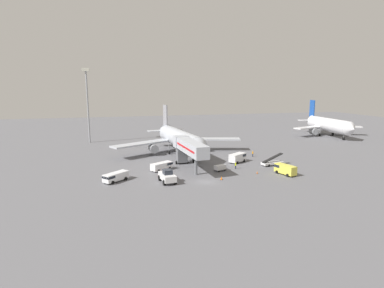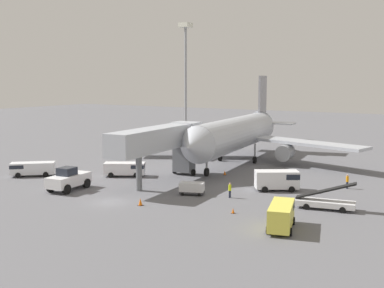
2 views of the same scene
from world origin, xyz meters
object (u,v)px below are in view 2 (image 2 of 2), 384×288
at_px(belt_loader_truck, 325,202).
at_px(service_van_near_right, 32,168).
at_px(pushback_tug, 69,179).
at_px(baggage_cart_rear_right, 192,188).
at_px(ground_crew_worker_foreground, 230,190).
at_px(service_van_far_center, 126,168).
at_px(apron_light_mast, 186,58).
at_px(safety_cone_bravo, 233,211).
at_px(airplane_at_gate, 237,134).
at_px(ground_crew_worker_midground, 347,181).
at_px(jet_bridge, 162,141).
at_px(safety_cone_alpha, 140,202).
at_px(service_van_mid_left, 281,214).
at_px(safety_cone_charlie, 225,173).
at_px(service_van_rear_left, 278,179).

xyz_separation_m(belt_loader_truck, service_van_near_right, (-37.55, -4.17, 0.31)).
height_order(pushback_tug, service_van_near_right, pushback_tug).
bearing_deg(baggage_cart_rear_right, ground_crew_worker_foreground, 12.73).
distance_m(service_van_far_center, ground_crew_worker_foreground, 17.17).
bearing_deg(ground_crew_worker_foreground, apron_light_mast, 127.13).
height_order(belt_loader_truck, safety_cone_bravo, belt_loader_truck).
relative_size(airplane_at_gate, ground_crew_worker_midground, 23.14).
bearing_deg(ground_crew_worker_midground, service_van_far_center, -163.25).
xyz_separation_m(jet_bridge, service_van_far_center, (-6.19, 0.42, -4.13)).
relative_size(ground_crew_worker_foreground, apron_light_mast, 0.07).
height_order(belt_loader_truck, safety_cone_alpha, belt_loader_truck).
distance_m(airplane_at_gate, safety_cone_alpha, 28.05).
relative_size(service_van_mid_left, ground_crew_worker_midground, 3.21).
bearing_deg(ground_crew_worker_midground, safety_cone_charlie, -178.60).
xyz_separation_m(pushback_tug, belt_loader_truck, (27.42, 7.35, -0.51)).
xyz_separation_m(service_van_near_right, safety_cone_alpha, (21.31, -4.24, -0.70)).
height_order(safety_cone_alpha, safety_cone_charlie, safety_cone_alpha).
relative_size(belt_loader_truck, apron_light_mast, 0.23).
distance_m(service_van_near_right, safety_cone_charlie, 25.49).
relative_size(service_van_rear_left, service_van_far_center, 0.95).
height_order(airplane_at_gate, service_van_near_right, airplane_at_gate).
bearing_deg(safety_cone_alpha, service_van_near_right, 168.74).
bearing_deg(jet_bridge, ground_crew_worker_foreground, -14.02).
relative_size(airplane_at_gate, jet_bridge, 2.22).
bearing_deg(service_van_mid_left, ground_crew_worker_midground, 86.80).
bearing_deg(safety_cone_bravo, apron_light_mast, 126.47).
height_order(belt_loader_truck, ground_crew_worker_midground, belt_loader_truck).
height_order(airplane_at_gate, belt_loader_truck, airplane_at_gate).
relative_size(service_van_rear_left, ground_crew_worker_midground, 3.12).
bearing_deg(service_van_far_center, service_van_mid_left, -22.01).
distance_m(belt_loader_truck, service_van_mid_left, 8.22).
bearing_deg(airplane_at_gate, jet_bridge, -94.90).
distance_m(belt_loader_truck, safety_cone_alpha, 18.29).
xyz_separation_m(belt_loader_truck, ground_crew_worker_midground, (-0.39, 10.19, 0.15)).
relative_size(belt_loader_truck, ground_crew_worker_foreground, 3.56).
distance_m(pushback_tug, belt_loader_truck, 28.39).
bearing_deg(safety_cone_alpha, jet_bridge, 113.65).
bearing_deg(service_van_mid_left, safety_cone_bravo, 160.11).
bearing_deg(ground_crew_worker_midground, safety_cone_alpha, -130.42).
bearing_deg(service_van_mid_left, airplane_at_gate, 123.14).
bearing_deg(safety_cone_alpha, service_van_mid_left, 1.26).
bearing_deg(service_van_near_right, apron_light_mast, 98.63).
relative_size(airplane_at_gate, service_van_mid_left, 7.22).
height_order(airplane_at_gate, apron_light_mast, apron_light_mast).
relative_size(baggage_cart_rear_right, safety_cone_alpha, 4.12).
bearing_deg(jet_bridge, apron_light_mast, 119.18).
bearing_deg(ground_crew_worker_foreground, belt_loader_truck, 5.02).
distance_m(service_van_near_right, safety_cone_alpha, 21.74).
relative_size(jet_bridge, ground_crew_worker_foreground, 10.58).
bearing_deg(belt_loader_truck, safety_cone_bravo, -139.06).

